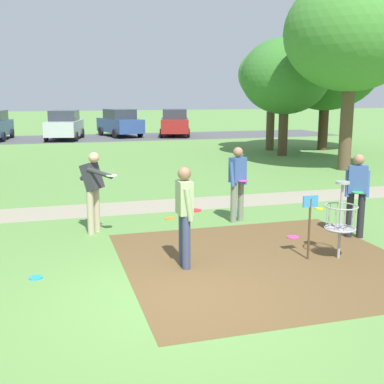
{
  "coord_description": "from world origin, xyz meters",
  "views": [
    {
      "loc": [
        -1.74,
        -6.45,
        2.88
      ],
      "look_at": [
        0.89,
        2.56,
        1.0
      ],
      "focal_mm": 46.11,
      "sensor_mm": 36.0,
      "label": 1
    }
  ],
  "objects_px": {
    "player_foreground_watching": "(93,187)",
    "tree_near_left": "(326,64)",
    "frisbee_by_tee": "(36,278)",
    "frisbee_mid_grass": "(236,212)",
    "player_throwing": "(185,211)",
    "disc_golf_basket": "(337,217)",
    "frisbee_near_basket": "(319,209)",
    "tree_far_center": "(272,75)",
    "parked_car_center_left": "(65,125)",
    "frisbee_scattered_a": "(293,237)",
    "player_waiting_right": "(357,191)",
    "frisbee_far_left": "(170,218)",
    "tree_mid_center": "(352,34)",
    "tree_near_right": "(285,76)",
    "parked_car_rightmost": "(175,123)",
    "player_waiting_left": "(238,180)",
    "parked_car_center_right": "(120,123)"
  },
  "relations": [
    {
      "from": "frisbee_by_tee",
      "to": "tree_near_right",
      "type": "bearing_deg",
      "value": 50.57
    },
    {
      "from": "frisbee_by_tee",
      "to": "frisbee_mid_grass",
      "type": "height_order",
      "value": "same"
    },
    {
      "from": "player_throwing",
      "to": "frisbee_near_basket",
      "type": "height_order",
      "value": "player_throwing"
    },
    {
      "from": "frisbee_near_basket",
      "to": "tree_near_left",
      "type": "xyz_separation_m",
      "value": [
        7.16,
        11.88,
        4.35
      ]
    },
    {
      "from": "player_foreground_watching",
      "to": "frisbee_far_left",
      "type": "bearing_deg",
      "value": 21.82
    },
    {
      "from": "tree_far_center",
      "to": "parked_car_center_left",
      "type": "height_order",
      "value": "tree_far_center"
    },
    {
      "from": "frisbee_near_basket",
      "to": "tree_far_center",
      "type": "relative_size",
      "value": 0.04
    },
    {
      "from": "frisbee_near_basket",
      "to": "frisbee_scattered_a",
      "type": "relative_size",
      "value": 0.87
    },
    {
      "from": "player_waiting_right",
      "to": "tree_near_right",
      "type": "bearing_deg",
      "value": 69.68
    },
    {
      "from": "frisbee_near_basket",
      "to": "tree_near_left",
      "type": "bearing_deg",
      "value": 58.95
    },
    {
      "from": "tree_near_right",
      "to": "tree_mid_center",
      "type": "bearing_deg",
      "value": -86.64
    },
    {
      "from": "tree_near_left",
      "to": "player_waiting_right",
      "type": "bearing_deg",
      "value": -118.56
    },
    {
      "from": "frisbee_far_left",
      "to": "frisbee_scattered_a",
      "type": "height_order",
      "value": "same"
    },
    {
      "from": "parked_car_center_right",
      "to": "tree_far_center",
      "type": "bearing_deg",
      "value": -58.9
    },
    {
      "from": "player_waiting_left",
      "to": "parked_car_rightmost",
      "type": "bearing_deg",
      "value": 79.22
    },
    {
      "from": "frisbee_by_tee",
      "to": "tree_near_left",
      "type": "height_order",
      "value": "tree_near_left"
    },
    {
      "from": "player_waiting_right",
      "to": "frisbee_mid_grass",
      "type": "xyz_separation_m",
      "value": [
        -1.53,
        2.71,
        -0.96
      ]
    },
    {
      "from": "player_foreground_watching",
      "to": "frisbee_mid_grass",
      "type": "distance_m",
      "value": 3.77
    },
    {
      "from": "player_foreground_watching",
      "to": "tree_far_center",
      "type": "bearing_deg",
      "value": 52.37
    },
    {
      "from": "player_waiting_left",
      "to": "parked_car_rightmost",
      "type": "distance_m",
      "value": 23.18
    },
    {
      "from": "frisbee_mid_grass",
      "to": "tree_mid_center",
      "type": "relative_size",
      "value": 0.03
    },
    {
      "from": "player_foreground_watching",
      "to": "tree_mid_center",
      "type": "relative_size",
      "value": 0.24
    },
    {
      "from": "player_throwing",
      "to": "player_waiting_left",
      "type": "xyz_separation_m",
      "value": [
        1.95,
        2.56,
        0.0
      ]
    },
    {
      "from": "tree_near_left",
      "to": "disc_golf_basket",
      "type": "bearing_deg",
      "value": -120.05
    },
    {
      "from": "tree_near_left",
      "to": "player_throwing",
      "type": "bearing_deg",
      "value": -127.59
    },
    {
      "from": "player_waiting_right",
      "to": "frisbee_near_basket",
      "type": "distance_m",
      "value": 2.69
    },
    {
      "from": "player_foreground_watching",
      "to": "tree_near_right",
      "type": "xyz_separation_m",
      "value": [
        9.74,
        10.87,
        2.66
      ]
    },
    {
      "from": "tree_near_right",
      "to": "tree_far_center",
      "type": "distance_m",
      "value": 2.37
    },
    {
      "from": "frisbee_near_basket",
      "to": "frisbee_scattered_a",
      "type": "distance_m",
      "value": 2.8
    },
    {
      "from": "frisbee_near_basket",
      "to": "parked_car_center_right",
      "type": "height_order",
      "value": "parked_car_center_right"
    },
    {
      "from": "frisbee_far_left",
      "to": "frisbee_by_tee",
      "type": "bearing_deg",
      "value": -133.58
    },
    {
      "from": "frisbee_near_basket",
      "to": "tree_mid_center",
      "type": "distance_m",
      "value": 8.66
    },
    {
      "from": "frisbee_scattered_a",
      "to": "frisbee_far_left",
      "type": "bearing_deg",
      "value": 132.9
    },
    {
      "from": "player_foreground_watching",
      "to": "frisbee_by_tee",
      "type": "xyz_separation_m",
      "value": [
        -1.15,
        -2.37,
        -0.98
      ]
    },
    {
      "from": "frisbee_mid_grass",
      "to": "parked_car_center_left",
      "type": "bearing_deg",
      "value": 98.9
    },
    {
      "from": "disc_golf_basket",
      "to": "frisbee_scattered_a",
      "type": "distance_m",
      "value": 1.56
    },
    {
      "from": "frisbee_mid_grass",
      "to": "frisbee_far_left",
      "type": "xyz_separation_m",
      "value": [
        -1.73,
        -0.19,
        0.0
      ]
    },
    {
      "from": "player_throwing",
      "to": "frisbee_by_tee",
      "type": "bearing_deg",
      "value": 176.53
    },
    {
      "from": "disc_golf_basket",
      "to": "tree_mid_center",
      "type": "height_order",
      "value": "tree_mid_center"
    },
    {
      "from": "tree_mid_center",
      "to": "frisbee_scattered_a",
      "type": "bearing_deg",
      "value": -128.8
    },
    {
      "from": "player_foreground_watching",
      "to": "frisbee_mid_grass",
      "type": "xyz_separation_m",
      "value": [
        3.52,
        0.91,
        -0.98
      ]
    },
    {
      "from": "player_foreground_watching",
      "to": "tree_mid_center",
      "type": "distance_m",
      "value": 12.45
    },
    {
      "from": "player_waiting_right",
      "to": "frisbee_near_basket",
      "type": "xyz_separation_m",
      "value": [
        0.63,
        2.43,
        -0.96
      ]
    },
    {
      "from": "frisbee_near_basket",
      "to": "parked_car_rightmost",
      "type": "xyz_separation_m",
      "value": [
        1.87,
        22.19,
        0.91
      ]
    },
    {
      "from": "player_throwing",
      "to": "parked_car_rightmost",
      "type": "bearing_deg",
      "value": 76.08
    },
    {
      "from": "player_foreground_watching",
      "to": "tree_near_left",
      "type": "distance_m",
      "value": 18.24
    },
    {
      "from": "disc_golf_basket",
      "to": "parked_car_center_left",
      "type": "relative_size",
      "value": 0.31
    },
    {
      "from": "disc_golf_basket",
      "to": "frisbee_near_basket",
      "type": "distance_m",
      "value": 3.95
    },
    {
      "from": "frisbee_far_left",
      "to": "tree_near_right",
      "type": "height_order",
      "value": "tree_near_right"
    },
    {
      "from": "tree_near_right",
      "to": "tree_near_left",
      "type": "bearing_deg",
      "value": 27.88
    }
  ]
}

